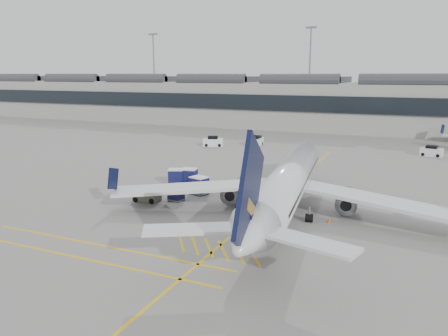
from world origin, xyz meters
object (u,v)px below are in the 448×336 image
at_px(belt_loader, 247,197).
at_px(baggage_cart_a, 189,176).
at_px(ramp_agent_a, 251,192).
at_px(pushback_tug, 147,195).
at_px(airliner_main, 287,184).
at_px(ramp_agent_b, 235,195).

relative_size(belt_loader, baggage_cart_a, 2.02).
relative_size(ramp_agent_a, pushback_tug, 0.73).
distance_m(airliner_main, pushback_tug, 14.66).
bearing_deg(belt_loader, ramp_agent_a, 17.61).
bearing_deg(airliner_main, baggage_cart_a, 149.30).
xyz_separation_m(belt_loader, baggage_cart_a, (-8.70, 3.61, 0.56)).
bearing_deg(baggage_cart_a, ramp_agent_b, -42.03).
height_order(belt_loader, pushback_tug, belt_loader).
relative_size(airliner_main, belt_loader, 8.46).
xyz_separation_m(baggage_cart_a, ramp_agent_b, (7.96, -5.01, -0.11)).
bearing_deg(baggage_cart_a, belt_loader, -32.42).
bearing_deg(baggage_cart_a, ramp_agent_a, -30.71).
height_order(airliner_main, pushback_tug, airliner_main).
relative_size(airliner_main, ramp_agent_b, 19.03).
xyz_separation_m(baggage_cart_a, ramp_agent_a, (9.15, -3.48, -0.09)).
bearing_deg(belt_loader, ramp_agent_b, -116.43).
bearing_deg(airliner_main, ramp_agent_b, 163.35).
relative_size(belt_loader, pushback_tug, 1.60).
height_order(ramp_agent_a, ramp_agent_b, ramp_agent_a).
xyz_separation_m(airliner_main, ramp_agent_b, (-5.64, 0.96, -1.92)).
height_order(ramp_agent_a, pushback_tug, ramp_agent_a).
bearing_deg(ramp_agent_a, ramp_agent_b, -174.32).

